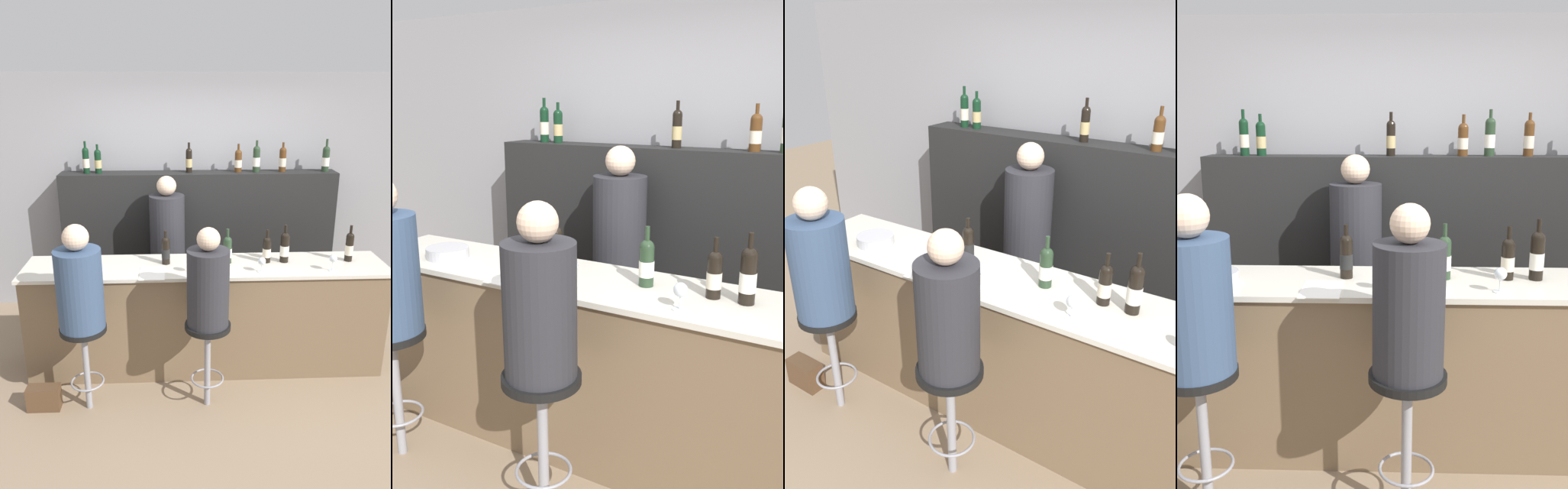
% 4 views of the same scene
% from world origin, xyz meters
% --- Properties ---
extents(ground_plane, '(16.00, 16.00, 0.00)m').
position_xyz_m(ground_plane, '(0.00, 0.00, 0.00)').
color(ground_plane, '#8C755B').
extents(wall_back, '(6.40, 0.05, 2.60)m').
position_xyz_m(wall_back, '(0.00, 1.70, 1.30)').
color(wall_back, gray).
rests_on(wall_back, ground_plane).
extents(bar_counter, '(3.15, 0.59, 0.99)m').
position_xyz_m(bar_counter, '(0.00, 0.28, 0.50)').
color(bar_counter, brown).
rests_on(bar_counter, ground_plane).
extents(back_bar_cabinet, '(2.96, 0.28, 1.58)m').
position_xyz_m(back_bar_cabinet, '(0.00, 1.47, 0.79)').
color(back_bar_cabinet, black).
rests_on(back_bar_cabinet, ground_plane).
extents(wine_bottle_counter_0, '(0.07, 0.07, 0.30)m').
position_xyz_m(wine_bottle_counter_0, '(-0.35, 0.33, 1.11)').
color(wine_bottle_counter_0, black).
rests_on(wine_bottle_counter_0, bar_counter).
extents(wine_bottle_counter_1, '(0.08, 0.08, 0.31)m').
position_xyz_m(wine_bottle_counter_1, '(0.19, 0.33, 1.11)').
color(wine_bottle_counter_1, '#233823').
rests_on(wine_bottle_counter_1, bar_counter).
extents(wine_bottle_counter_2, '(0.07, 0.07, 0.30)m').
position_xyz_m(wine_bottle_counter_2, '(0.54, 0.33, 1.11)').
color(wine_bottle_counter_2, black).
rests_on(wine_bottle_counter_2, bar_counter).
extents(wine_bottle_counter_3, '(0.08, 0.08, 0.34)m').
position_xyz_m(wine_bottle_counter_3, '(0.69, 0.33, 1.13)').
color(wine_bottle_counter_3, black).
rests_on(wine_bottle_counter_3, bar_counter).
extents(wine_bottle_backbar_0, '(0.07, 0.07, 0.33)m').
position_xyz_m(wine_bottle_backbar_0, '(-1.19, 1.47, 1.72)').
color(wine_bottle_backbar_0, black).
rests_on(wine_bottle_backbar_0, back_bar_cabinet).
extents(wine_bottle_backbar_1, '(0.07, 0.07, 0.30)m').
position_xyz_m(wine_bottle_backbar_1, '(-1.06, 1.47, 1.71)').
color(wine_bottle_backbar_1, black).
rests_on(wine_bottle_backbar_1, back_bar_cabinet).
extents(wine_bottle_backbar_2, '(0.07, 0.07, 0.31)m').
position_xyz_m(wine_bottle_backbar_2, '(-0.11, 1.47, 1.72)').
color(wine_bottle_backbar_2, black).
rests_on(wine_bottle_backbar_2, back_bar_cabinet).
extents(wine_bottle_backbar_3, '(0.08, 0.08, 0.30)m').
position_xyz_m(wine_bottle_backbar_3, '(0.42, 1.47, 1.71)').
color(wine_bottle_backbar_3, '#4C2D14').
rests_on(wine_bottle_backbar_3, back_bar_cabinet).
extents(wine_bottle_backbar_4, '(0.08, 0.08, 0.33)m').
position_xyz_m(wine_bottle_backbar_4, '(0.61, 1.47, 1.72)').
color(wine_bottle_backbar_4, '#233823').
rests_on(wine_bottle_backbar_4, back_bar_cabinet).
extents(wine_bottle_backbar_5, '(0.08, 0.08, 0.31)m').
position_xyz_m(wine_bottle_backbar_5, '(0.89, 1.47, 1.72)').
color(wine_bottle_backbar_5, '#4C2D14').
rests_on(wine_bottle_backbar_5, back_bar_cabinet).
extents(wine_glass_0, '(0.07, 0.07, 0.16)m').
position_xyz_m(wine_glass_0, '(-0.12, 0.10, 1.10)').
color(wine_glass_0, silver).
rests_on(wine_glass_0, bar_counter).
extents(wine_glass_1, '(0.07, 0.07, 0.13)m').
position_xyz_m(wine_glass_1, '(0.45, 0.10, 1.08)').
color(wine_glass_1, silver).
rests_on(wine_glass_1, bar_counter).
extents(metal_bowl, '(0.25, 0.25, 0.06)m').
position_xyz_m(metal_bowl, '(-1.05, 0.21, 1.02)').
color(metal_bowl, '#B7B7BC').
rests_on(metal_bowl, bar_counter).
extents(tasting_menu, '(0.21, 0.30, 0.00)m').
position_xyz_m(tasting_menu, '(-0.46, 0.11, 0.99)').
color(tasting_menu, white).
rests_on(tasting_menu, bar_counter).
extents(bar_stool_left, '(0.36, 0.36, 0.73)m').
position_xyz_m(bar_stool_left, '(-0.98, -0.31, 0.57)').
color(bar_stool_left, gray).
rests_on(bar_stool_left, ground_plane).
extents(guest_seated_left, '(0.35, 0.35, 0.81)m').
position_xyz_m(guest_seated_left, '(-0.98, -0.31, 1.08)').
color(guest_seated_left, '#334766').
rests_on(guest_seated_left, bar_stool_left).
extents(bar_stool_right, '(0.36, 0.36, 0.73)m').
position_xyz_m(bar_stool_right, '(-0.03, -0.31, 0.57)').
color(bar_stool_right, gray).
rests_on(bar_stool_right, ground_plane).
extents(guest_seated_right, '(0.32, 0.32, 0.77)m').
position_xyz_m(guest_seated_right, '(-0.03, -0.31, 1.06)').
color(guest_seated_right, '#28282D').
rests_on(guest_seated_right, bar_stool_right).
extents(bartender, '(0.36, 0.36, 1.62)m').
position_xyz_m(bartender, '(-0.35, 1.10, 0.74)').
color(bartender, '#28282D').
rests_on(bartender, ground_plane).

